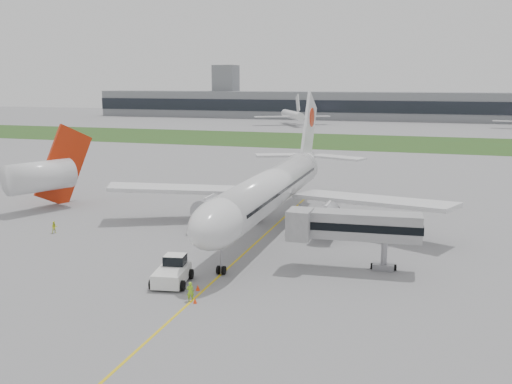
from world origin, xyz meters
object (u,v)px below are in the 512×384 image
(airliner, at_px, (273,187))
(neighbor_aircraft, at_px, (43,175))
(jet_bridge, at_px, (350,226))
(pushback_tug, at_px, (173,271))
(ground_crew_near, at_px, (190,292))

(airliner, distance_m, neighbor_aircraft, 36.81)
(airliner, distance_m, jet_bridge, 18.89)
(airliner, bearing_deg, jet_bridge, -49.28)
(pushback_tug, distance_m, ground_crew_near, 5.37)
(pushback_tug, xyz_separation_m, ground_crew_near, (3.62, -3.96, -0.26))
(jet_bridge, distance_m, neighbor_aircraft, 51.32)
(jet_bridge, height_order, ground_crew_near, jet_bridge)
(ground_crew_near, xyz_separation_m, neighbor_aircraft, (-36.71, 28.09, 4.47))
(jet_bridge, relative_size, neighbor_aircraft, 0.83)
(pushback_tug, bearing_deg, jet_bridge, 20.54)
(airliner, xyz_separation_m, jet_bridge, (12.31, -14.30, -0.95))
(pushback_tug, distance_m, jet_bridge, 18.84)
(pushback_tug, relative_size, ground_crew_near, 2.95)
(neighbor_aircraft, bearing_deg, pushback_tug, -11.98)
(pushback_tug, distance_m, neighbor_aircraft, 41.18)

